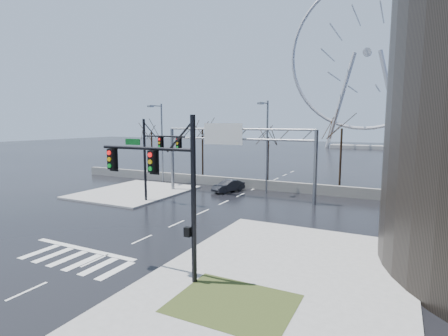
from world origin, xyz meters
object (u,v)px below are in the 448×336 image
Objects in this scene: signal_mast_near at (169,182)px; car at (228,186)px; sign_gantry at (233,147)px; signal_mast_far at (154,153)px; ferris_wheel at (367,59)px.

signal_mast_near is 2.01× the size of car.
signal_mast_near reaches higher than car.
signal_mast_near reaches higher than sign_gantry.
car is at bearing 108.61° from signal_mast_near.
signal_mast_far reaches higher than sign_gantry.
signal_mast_near is 1.00× the size of signal_mast_far.
sign_gantry is at bearing 106.19° from signal_mast_near.
ferris_wheel is at bearing 82.80° from signal_mast_far.
car is at bearing 127.53° from sign_gantry.
signal_mast_near is at bearing -50.64° from car.
signal_mast_near is 101.29m from ferris_wheel.
signal_mast_near is at bearing -73.81° from sign_gantry.
ferris_wheel is (5.38, 80.04, 20.95)m from sign_gantry.
ferris_wheel reaches higher than car.
signal_mast_near and signal_mast_far have the same top height.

